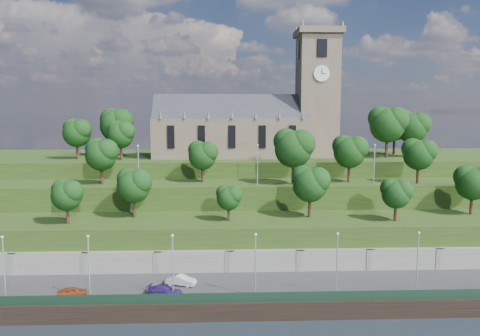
{
  "coord_description": "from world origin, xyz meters",
  "views": [
    {
      "loc": [
        -6.02,
        -52.32,
        24.41
      ],
      "look_at": [
        -2.8,
        30.0,
        14.48
      ],
      "focal_mm": 35.0,
      "sensor_mm": 36.0,
      "label": 1
    }
  ],
  "objects_px": {
    "car_left": "(73,292)",
    "car_middle": "(181,280)",
    "church": "(254,121)",
    "car_right": "(165,291)"
  },
  "relations": [
    {
      "from": "church",
      "to": "car_middle",
      "type": "bearing_deg",
      "value": -107.18
    },
    {
      "from": "car_middle",
      "to": "church",
      "type": "bearing_deg",
      "value": 0.29
    },
    {
      "from": "car_left",
      "to": "car_middle",
      "type": "distance_m",
      "value": 13.27
    },
    {
      "from": "car_middle",
      "to": "car_right",
      "type": "distance_m",
      "value": 3.86
    },
    {
      "from": "car_left",
      "to": "car_right",
      "type": "distance_m",
      "value": 11.25
    },
    {
      "from": "car_left",
      "to": "car_middle",
      "type": "height_order",
      "value": "car_middle"
    },
    {
      "from": "car_middle",
      "to": "car_right",
      "type": "height_order",
      "value": "car_middle"
    },
    {
      "from": "car_left",
      "to": "car_middle",
      "type": "xyz_separation_m",
      "value": [
        12.86,
        3.26,
        0.07
      ]
    },
    {
      "from": "church",
      "to": "car_middle",
      "type": "relative_size",
      "value": 9.54
    },
    {
      "from": "car_left",
      "to": "car_middle",
      "type": "bearing_deg",
      "value": -87.74
    }
  ]
}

